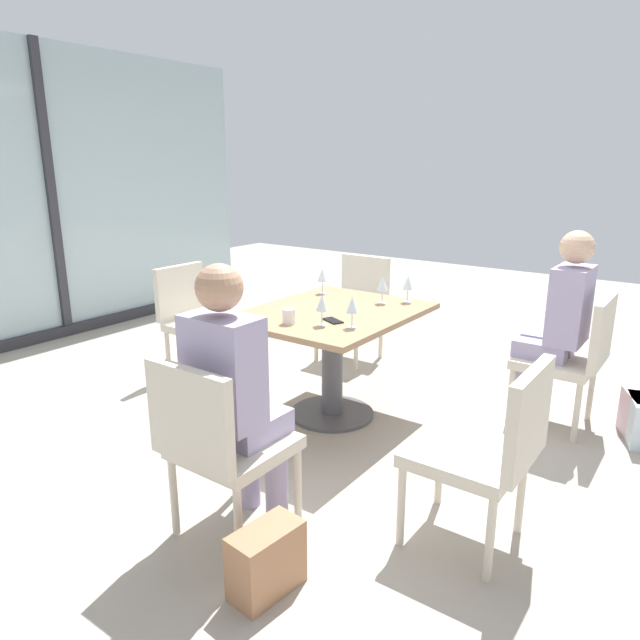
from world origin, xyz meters
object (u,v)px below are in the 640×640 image
at_px(person_side_end, 234,388).
at_px(chair_near_window, 194,314).
at_px(chair_far_right, 356,301).
at_px(wine_glass_1, 383,284).
at_px(person_front_right, 558,320).
at_px(wine_glass_3, 322,276).
at_px(wine_glass_2, 322,304).
at_px(handbag_2, 640,416).
at_px(chair_side_end, 218,439).
at_px(chair_front_right, 573,354).
at_px(coffee_cup, 289,316).
at_px(cell_phone_on_table, 333,321).
at_px(dining_table_main, 332,338).
at_px(wine_glass_4, 408,283).
at_px(wine_glass_0, 352,306).
at_px(handbag_1, 266,560).
at_px(chair_front_left, 489,445).

bearing_deg(person_side_end, chair_near_window, 52.79).
distance_m(chair_far_right, wine_glass_1, 1.08).
bearing_deg(person_front_right, wine_glass_3, 103.81).
bearing_deg(wine_glass_2, handbag_2, -53.58).
relative_size(chair_side_end, chair_far_right, 1.00).
distance_m(chair_front_right, wine_glass_2, 1.62).
distance_m(coffee_cup, cell_phone_on_table, 0.27).
xyz_separation_m(chair_far_right, chair_near_window, (-1.11, 0.80, 0.00)).
xyz_separation_m(chair_near_window, wine_glass_2, (-0.32, -1.46, 0.37)).
bearing_deg(wine_glass_1, wine_glass_3, 89.29).
relative_size(person_front_right, wine_glass_2, 6.81).
bearing_deg(wine_glass_2, wine_glass_3, 35.41).
height_order(dining_table_main, wine_glass_4, wine_glass_4).
bearing_deg(person_front_right, person_side_end, 156.76).
bearing_deg(coffee_cup, wine_glass_0, -67.53).
relative_size(person_side_end, wine_glass_4, 6.81).
height_order(chair_side_end, wine_glass_0, wine_glass_0).
relative_size(chair_far_right, handbag_1, 2.90).
xyz_separation_m(wine_glass_1, handbag_1, (-1.86, -0.56, -0.72)).
xyz_separation_m(chair_far_right, coffee_cup, (-1.51, -0.49, 0.28)).
distance_m(wine_glass_3, handbag_2, 2.24).
distance_m(chair_front_left, wine_glass_0, 1.17).
bearing_deg(dining_table_main, handbag_1, -154.26).
bearing_deg(handbag_2, chair_far_right, 58.26).
xyz_separation_m(cell_phone_on_table, handbag_1, (-1.30, -0.58, -0.59)).
distance_m(chair_front_right, handbag_2, 0.55).
relative_size(chair_far_right, person_front_right, 0.69).
xyz_separation_m(person_front_right, wine_glass_2, (-1.06, 1.06, 0.16)).
bearing_deg(chair_front_left, wine_glass_1, 46.66).
bearing_deg(wine_glass_0, dining_table_main, 50.50).
bearing_deg(wine_glass_0, person_front_right, -41.91).
height_order(chair_front_right, wine_glass_1, wine_glass_1).
distance_m(chair_front_left, wine_glass_1, 1.63).
relative_size(coffee_cup, handbag_2, 0.30).
relative_size(chair_near_window, wine_glass_2, 4.70).
height_order(chair_side_end, chair_front_left, same).
distance_m(dining_table_main, chair_front_left, 1.51).
distance_m(chair_far_right, cell_phone_on_table, 1.49).
relative_size(wine_glass_0, wine_glass_2, 1.00).
height_order(chair_far_right, wine_glass_1, wine_glass_1).
distance_m(chair_side_end, wine_glass_1, 1.77).
distance_m(chair_side_end, wine_glass_4, 1.89).
relative_size(wine_glass_2, cell_phone_on_table, 1.28).
distance_m(wine_glass_0, cell_phone_on_table, 0.22).
relative_size(chair_front_left, wine_glass_3, 4.70).
xyz_separation_m(person_front_right, person_side_end, (-2.00, 0.86, 0.00)).
height_order(chair_far_right, wine_glass_0, wine_glass_0).
relative_size(chair_near_window, handbag_1, 2.90).
distance_m(chair_front_left, handbag_1, 1.03).
bearing_deg(person_side_end, chair_side_end, -180.00).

